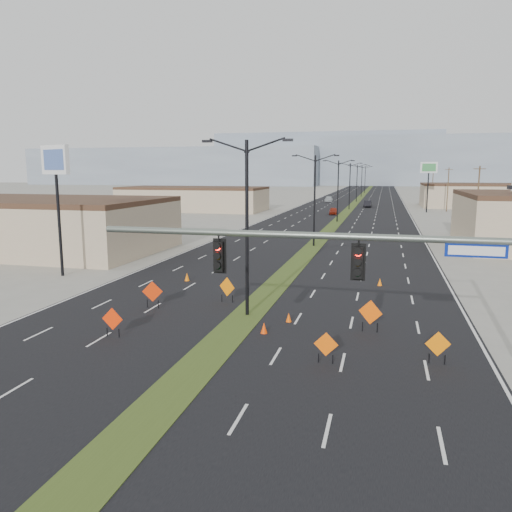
% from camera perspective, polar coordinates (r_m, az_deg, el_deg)
% --- Properties ---
extents(ground, '(600.00, 600.00, 0.00)m').
position_cam_1_polar(ground, '(18.75, -11.25, -16.78)').
color(ground, gray).
rests_on(ground, ground).
extents(road_surface, '(25.00, 400.00, 0.02)m').
position_cam_1_polar(road_surface, '(115.60, 10.72, 5.40)').
color(road_surface, black).
rests_on(road_surface, ground).
extents(median_strip, '(2.00, 400.00, 0.04)m').
position_cam_1_polar(median_strip, '(115.60, 10.72, 5.40)').
color(median_strip, '#394C1B').
rests_on(median_strip, ground).
extents(building_sw_far, '(30.00, 14.00, 4.50)m').
position_cam_1_polar(building_sw_far, '(107.74, -7.15, 6.39)').
color(building_sw_far, tan).
rests_on(building_sw_far, ground).
extents(mesa_west, '(180.00, 50.00, 22.00)m').
position_cam_1_polar(mesa_west, '(321.43, -9.09, 10.05)').
color(mesa_west, gray).
rests_on(mesa_west, ground).
extents(mesa_center, '(220.00, 50.00, 28.00)m').
position_cam_1_polar(mesa_center, '(316.78, 20.64, 10.11)').
color(mesa_center, gray).
rests_on(mesa_center, ground).
extents(mesa_backdrop, '(140.00, 50.00, 32.00)m').
position_cam_1_polar(mesa_backdrop, '(337.24, 8.18, 10.90)').
color(mesa_backdrop, gray).
rests_on(mesa_backdrop, ground).
extents(signal_mast, '(16.30, 0.60, 8.00)m').
position_cam_1_polar(signal_mast, '(17.45, 17.64, -2.37)').
color(signal_mast, slate).
rests_on(signal_mast, ground).
extents(streetlight_0, '(5.15, 0.24, 10.02)m').
position_cam_1_polar(streetlight_0, '(28.22, -1.04, 3.83)').
color(streetlight_0, black).
rests_on(streetlight_0, ground).
extents(streetlight_1, '(5.15, 0.24, 10.02)m').
position_cam_1_polar(streetlight_1, '(55.64, 6.71, 6.65)').
color(streetlight_1, black).
rests_on(streetlight_1, ground).
extents(streetlight_2, '(5.15, 0.24, 10.02)m').
position_cam_1_polar(streetlight_2, '(83.45, 9.35, 7.58)').
color(streetlight_2, black).
rests_on(streetlight_2, ground).
extents(streetlight_3, '(5.15, 0.24, 10.02)m').
position_cam_1_polar(streetlight_3, '(111.35, 10.67, 8.04)').
color(streetlight_3, black).
rests_on(streetlight_3, ground).
extents(streetlight_4, '(5.15, 0.24, 10.02)m').
position_cam_1_polar(streetlight_4, '(139.29, 11.46, 8.31)').
color(streetlight_4, black).
rests_on(streetlight_4, ground).
extents(streetlight_5, '(5.15, 0.24, 10.02)m').
position_cam_1_polar(streetlight_5, '(167.25, 11.99, 8.49)').
color(streetlight_5, black).
rests_on(streetlight_5, ground).
extents(streetlight_6, '(5.15, 0.24, 10.02)m').
position_cam_1_polar(streetlight_6, '(195.22, 12.36, 8.62)').
color(streetlight_6, black).
rests_on(streetlight_6, ground).
extents(utility_pole_1, '(1.60, 0.20, 9.00)m').
position_cam_1_polar(utility_pole_1, '(76.18, 24.00, 6.13)').
color(utility_pole_1, '#4C3823').
rests_on(utility_pole_1, ground).
extents(utility_pole_2, '(1.60, 0.20, 9.00)m').
position_cam_1_polar(utility_pole_2, '(110.83, 21.07, 7.17)').
color(utility_pole_2, '#4C3823').
rests_on(utility_pole_2, ground).
extents(utility_pole_3, '(1.60, 0.20, 9.00)m').
position_cam_1_polar(utility_pole_3, '(145.64, 19.53, 7.71)').
color(utility_pole_3, '#4C3823').
rests_on(utility_pole_3, ground).
extents(car_left, '(2.00, 4.16, 1.37)m').
position_cam_1_polar(car_left, '(97.76, 8.84, 5.11)').
color(car_left, maroon).
rests_on(car_left, ground).
extents(car_mid, '(1.73, 4.77, 1.56)m').
position_cam_1_polar(car_mid, '(119.16, 12.64, 5.84)').
color(car_mid, black).
rests_on(car_mid, ground).
extents(car_far, '(2.32, 5.12, 1.45)m').
position_cam_1_polar(car_far, '(137.98, 8.31, 6.44)').
color(car_far, '#AEB4B8').
rests_on(car_far, ground).
extents(construction_sign_0, '(1.14, 0.05, 1.52)m').
position_cam_1_polar(construction_sign_0, '(26.33, -16.09, -7.05)').
color(construction_sign_0, red).
rests_on(construction_sign_0, ground).
extents(construction_sign_1, '(1.24, 0.33, 1.68)m').
position_cam_1_polar(construction_sign_1, '(31.13, -11.75, -4.10)').
color(construction_sign_1, red).
rests_on(construction_sign_1, ground).
extents(construction_sign_2, '(1.14, 0.53, 1.64)m').
position_cam_1_polar(construction_sign_2, '(31.84, -3.32, -3.65)').
color(construction_sign_2, orange).
rests_on(construction_sign_2, ground).
extents(construction_sign_3, '(1.06, 0.05, 1.41)m').
position_cam_1_polar(construction_sign_3, '(22.19, 8.00, -10.10)').
color(construction_sign_3, '#EF5805').
rests_on(construction_sign_3, ground).
extents(construction_sign_4, '(1.10, 0.25, 1.48)m').
position_cam_1_polar(construction_sign_4, '(23.27, 20.07, -9.56)').
color(construction_sign_4, orange).
rests_on(construction_sign_4, ground).
extents(construction_sign_5, '(1.22, 0.50, 1.72)m').
position_cam_1_polar(construction_sign_5, '(26.69, 12.94, -6.41)').
color(construction_sign_5, '#FF5705').
rests_on(construction_sign_5, ground).
extents(cone_0, '(0.33, 0.33, 0.54)m').
position_cam_1_polar(cone_0, '(27.97, 3.76, -7.02)').
color(cone_0, '#EC5104').
rests_on(cone_0, ground).
extents(cone_1, '(0.42, 0.42, 0.60)m').
position_cam_1_polar(cone_1, '(26.01, 0.92, -8.23)').
color(cone_1, '#F03F05').
rests_on(cone_1, ground).
extents(cone_2, '(0.41, 0.41, 0.57)m').
position_cam_1_polar(cone_2, '(37.63, 13.97, -2.90)').
color(cone_2, '#FF6C05').
rests_on(cone_2, ground).
extents(cone_3, '(0.44, 0.44, 0.63)m').
position_cam_1_polar(cone_3, '(38.45, -7.89, -2.39)').
color(cone_3, orange).
rests_on(cone_3, ground).
extents(pole_sign_west, '(3.23, 1.62, 10.28)m').
position_cam_1_polar(pole_sign_west, '(42.22, -21.93, 9.18)').
color(pole_sign_west, black).
rests_on(pole_sign_west, ground).
extents(pole_sign_east_far, '(3.31, 0.88, 10.10)m').
position_cam_1_polar(pole_sign_east_far, '(107.05, 19.14, 9.15)').
color(pole_sign_east_far, black).
rests_on(pole_sign_east_far, ground).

